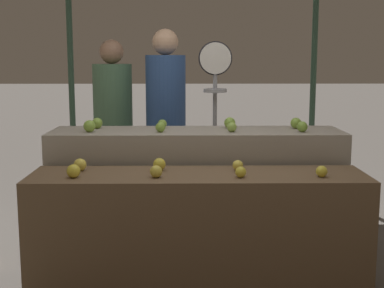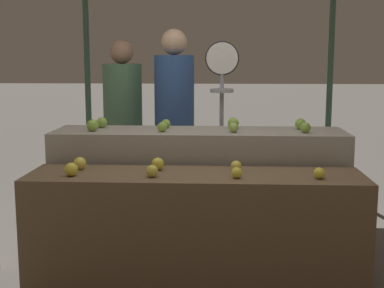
# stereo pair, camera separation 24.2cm
# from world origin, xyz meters

# --- Properties ---
(ground_plane) EXTENTS (60.00, 60.00, 0.00)m
(ground_plane) POSITION_xyz_m (0.00, 0.00, 0.00)
(ground_plane) COLOR #59544F
(display_counter_front) EXTENTS (2.21, 0.55, 0.79)m
(display_counter_front) POSITION_xyz_m (0.00, 0.00, 0.40)
(display_counter_front) COLOR brown
(display_counter_front) RESTS_ON ground_plane
(display_counter_back) EXTENTS (2.21, 0.55, 1.00)m
(display_counter_back) POSITION_xyz_m (0.00, 0.60, 0.50)
(display_counter_back) COLOR gray
(display_counter_back) RESTS_ON ground_plane
(apple_front_0) EXTENTS (0.09, 0.09, 0.09)m
(apple_front_0) POSITION_xyz_m (-0.79, -0.11, 0.84)
(apple_front_0) COLOR gold
(apple_front_0) RESTS_ON display_counter_front
(apple_front_1) EXTENTS (0.08, 0.08, 0.08)m
(apple_front_1) POSITION_xyz_m (-0.27, -0.11, 0.83)
(apple_front_1) COLOR gold
(apple_front_1) RESTS_ON display_counter_front
(apple_front_2) EXTENTS (0.07, 0.07, 0.07)m
(apple_front_2) POSITION_xyz_m (0.27, -0.11, 0.83)
(apple_front_2) COLOR gold
(apple_front_2) RESTS_ON display_counter_front
(apple_front_3) EXTENTS (0.07, 0.07, 0.07)m
(apple_front_3) POSITION_xyz_m (0.78, -0.11, 0.83)
(apple_front_3) COLOR gold
(apple_front_3) RESTS_ON display_counter_front
(apple_front_4) EXTENTS (0.09, 0.09, 0.09)m
(apple_front_4) POSITION_xyz_m (-0.79, 0.10, 0.84)
(apple_front_4) COLOR yellow
(apple_front_4) RESTS_ON display_counter_front
(apple_front_5) EXTENTS (0.09, 0.09, 0.09)m
(apple_front_5) POSITION_xyz_m (-0.26, 0.10, 0.84)
(apple_front_5) COLOR gold
(apple_front_5) RESTS_ON display_counter_front
(apple_front_6) EXTENTS (0.07, 0.07, 0.07)m
(apple_front_6) POSITION_xyz_m (0.27, 0.10, 0.83)
(apple_front_6) COLOR yellow
(apple_front_6) RESTS_ON display_counter_front
(apple_back_0) EXTENTS (0.09, 0.09, 0.09)m
(apple_back_0) POSITION_xyz_m (-0.79, 0.50, 1.04)
(apple_back_0) COLOR #84AD3D
(apple_back_0) RESTS_ON display_counter_back
(apple_back_1) EXTENTS (0.07, 0.07, 0.07)m
(apple_back_1) POSITION_xyz_m (-0.27, 0.50, 1.04)
(apple_back_1) COLOR #84AD3D
(apple_back_1) RESTS_ON display_counter_back
(apple_back_2) EXTENTS (0.07, 0.07, 0.07)m
(apple_back_2) POSITION_xyz_m (0.26, 0.50, 1.04)
(apple_back_2) COLOR #8EB247
(apple_back_2) RESTS_ON display_counter_back
(apple_back_3) EXTENTS (0.08, 0.08, 0.08)m
(apple_back_3) POSITION_xyz_m (0.78, 0.49, 1.04)
(apple_back_3) COLOR #7AA338
(apple_back_3) RESTS_ON display_counter_back
(apple_back_4) EXTENTS (0.08, 0.08, 0.08)m
(apple_back_4) POSITION_xyz_m (-0.77, 0.71, 1.04)
(apple_back_4) COLOR #84AD3D
(apple_back_4) RESTS_ON display_counter_back
(apple_back_5) EXTENTS (0.07, 0.07, 0.07)m
(apple_back_5) POSITION_xyz_m (-0.26, 0.71, 1.04)
(apple_back_5) COLOR #84AD3D
(apple_back_5) RESTS_ON display_counter_back
(apple_back_6) EXTENTS (0.09, 0.09, 0.09)m
(apple_back_6) POSITION_xyz_m (0.26, 0.70, 1.04)
(apple_back_6) COLOR #84AD3D
(apple_back_6) RESTS_ON display_counter_back
(apple_back_7) EXTENTS (0.08, 0.08, 0.08)m
(apple_back_7) POSITION_xyz_m (0.78, 0.70, 1.04)
(apple_back_7) COLOR #84AD3D
(apple_back_7) RESTS_ON display_counter_back
(produce_scale) EXTENTS (0.29, 0.20, 1.69)m
(produce_scale) POSITION_xyz_m (0.17, 1.18, 1.23)
(produce_scale) COLOR #99999E
(produce_scale) RESTS_ON ground_plane
(person_vendor_at_scale) EXTENTS (0.48, 0.48, 1.81)m
(person_vendor_at_scale) POSITION_xyz_m (-0.27, 1.52, 1.05)
(person_vendor_at_scale) COLOR #2D2D38
(person_vendor_at_scale) RESTS_ON ground_plane
(person_customer_left) EXTENTS (0.50, 0.50, 1.71)m
(person_customer_left) POSITION_xyz_m (-0.77, 1.65, 0.99)
(person_customer_left) COLOR #2D2D38
(person_customer_left) RESTS_ON ground_plane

